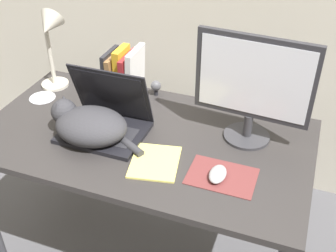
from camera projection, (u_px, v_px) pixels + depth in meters
desk at (144, 150)px, 1.76m from camera, size 1.35×0.74×0.73m
laptop at (106, 120)px, 1.72m from camera, size 0.34×0.26×0.27m
cat at (88, 125)px, 1.66m from camera, size 0.42×0.25×0.15m
external_monitor at (253, 86)px, 1.57m from camera, size 0.45×0.19×0.44m
mousepad at (222, 176)px, 1.51m from camera, size 0.24×0.17×0.00m
computer_mouse at (218, 174)px, 1.50m from camera, size 0.06×0.10×0.03m
book_row at (124, 74)px, 1.93m from camera, size 0.16×0.17×0.24m
desk_lamp at (50, 38)px, 1.88m from camera, size 0.17×0.17×0.40m
notepad at (155, 162)px, 1.57m from camera, size 0.21×0.24×0.01m
webcam at (156, 86)px, 1.96m from camera, size 0.05×0.05×0.07m
cd_disc at (42, 98)px, 1.96m from camera, size 0.12×0.12×0.00m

